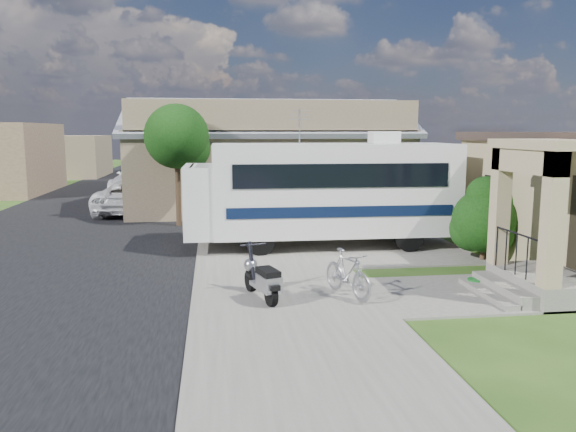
{
  "coord_description": "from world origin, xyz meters",
  "views": [
    {
      "loc": [
        -2.49,
        -12.35,
        3.58
      ],
      "look_at": [
        -0.5,
        2.5,
        1.3
      ],
      "focal_mm": 35.0,
      "sensor_mm": 36.0,
      "label": 1
    }
  ],
  "objects": [
    {
      "name": "warehouse",
      "position": [
        0.0,
        13.97,
        1.99
      ],
      "size": [
        12.5,
        8.4,
        5.04
      ],
      "color": "brown",
      "rests_on": "ground"
    },
    {
      "name": "street_tree_b",
      "position": [
        -3.7,
        19.05,
        3.39
      ],
      "size": [
        2.44,
        2.4,
        4.73
      ],
      "color": "black",
      "rests_on": "ground"
    },
    {
      "name": "street_slab",
      "position": [
        -7.5,
        10.0,
        0.01
      ],
      "size": [
        9.0,
        80.0,
        0.02
      ],
      "primitive_type": "cube",
      "color": "black",
      "rests_on": "ground"
    },
    {
      "name": "shrub",
      "position": [
        4.93,
        2.06,
        1.21
      ],
      "size": [
        1.93,
        1.84,
        2.36
      ],
      "color": "black",
      "rests_on": "ground"
    },
    {
      "name": "distant_bldg_near",
      "position": [
        -15.0,
        34.0,
        1.6
      ],
      "size": [
        8.0,
        7.0,
        3.2
      ],
      "primitive_type": "cube",
      "color": "brown",
      "rests_on": "ground"
    },
    {
      "name": "walk_slab",
      "position": [
        3.0,
        -1.0,
        0.03
      ],
      "size": [
        4.0,
        3.0,
        0.05
      ],
      "primitive_type": "cube",
      "color": "#626158",
      "rests_on": "ground"
    },
    {
      "name": "scooter",
      "position": [
        -1.5,
        -0.96,
        0.5
      ],
      "size": [
        0.81,
        1.67,
        1.12
      ],
      "rotation": [
        0.0,
        0.0,
        0.29
      ],
      "color": "black",
      "rests_on": "ground"
    },
    {
      "name": "motorhome",
      "position": [
        0.86,
        4.49,
        1.8
      ],
      "size": [
        8.2,
        2.77,
        4.19
      ],
      "rotation": [
        0.0,
        0.0,
        -0.01
      ],
      "color": "silver",
      "rests_on": "ground"
    },
    {
      "name": "street_tree_c",
      "position": [
        -3.7,
        28.05,
        3.1
      ],
      "size": [
        2.44,
        2.4,
        4.42
      ],
      "color": "black",
      "rests_on": "ground"
    },
    {
      "name": "ground",
      "position": [
        0.0,
        0.0,
        0.0
      ],
      "size": [
        120.0,
        120.0,
        0.0
      ],
      "primitive_type": "plane",
      "color": "#204111"
    },
    {
      "name": "driveway_slab",
      "position": [
        1.5,
        4.5,
        0.03
      ],
      "size": [
        7.0,
        6.0,
        0.05
      ],
      "primitive_type": "cube",
      "color": "#626158",
      "rests_on": "ground"
    },
    {
      "name": "van",
      "position": [
        -6.46,
        20.33,
        0.91
      ],
      "size": [
        3.39,
        6.57,
        1.82
      ],
      "primitive_type": "imported",
      "rotation": [
        0.0,
        0.0,
        -0.14
      ],
      "color": "white",
      "rests_on": "ground"
    },
    {
      "name": "street_tree_a",
      "position": [
        -3.7,
        9.05,
        3.25
      ],
      "size": [
        2.44,
        2.4,
        4.58
      ],
      "color": "black",
      "rests_on": "ground"
    },
    {
      "name": "sidewalk_slab",
      "position": [
        -1.0,
        10.0,
        0.03
      ],
      "size": [
        4.0,
        80.0,
        0.06
      ],
      "primitive_type": "cube",
      "color": "#626158",
      "rests_on": "ground"
    },
    {
      "name": "bicycle",
      "position": [
        0.32,
        -0.95,
        0.5
      ],
      "size": [
        1.03,
        1.73,
        1.01
      ],
      "primitive_type": "imported",
      "rotation": [
        0.0,
        0.0,
        0.36
      ],
      "color": "#939299",
      "rests_on": "ground"
    },
    {
      "name": "pickup_truck",
      "position": [
        -5.85,
        12.78,
        0.74
      ],
      "size": [
        3.3,
        5.64,
        1.47
      ],
      "primitive_type": "imported",
      "rotation": [
        0.0,
        0.0,
        2.97
      ],
      "color": "white",
      "rests_on": "ground"
    },
    {
      "name": "garden_hose",
      "position": [
        3.48,
        -0.46,
        0.08
      ],
      "size": [
        0.37,
        0.37,
        0.17
      ],
      "primitive_type": "cylinder",
      "color": "#13621D",
      "rests_on": "ground"
    }
  ]
}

